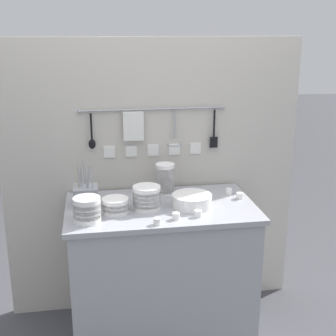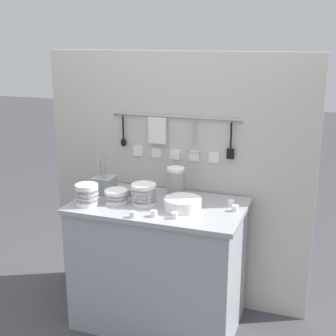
% 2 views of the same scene
% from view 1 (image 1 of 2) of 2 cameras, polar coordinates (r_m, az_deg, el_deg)
% --- Properties ---
extents(ground_plane, '(20.00, 20.00, 0.00)m').
position_cam_1_polar(ground_plane, '(3.15, -0.81, -19.10)').
color(ground_plane, '#424247').
extents(counter, '(1.10, 0.63, 0.85)m').
position_cam_1_polar(counter, '(2.92, -0.85, -12.33)').
color(counter, '#9EA0A8').
rests_on(counter, ground).
extents(back_wall, '(1.90, 0.11, 1.79)m').
position_cam_1_polar(back_wall, '(3.05, -1.88, -1.30)').
color(back_wall, '#BCB7AD').
rests_on(back_wall, ground).
extents(bowl_stack_wide_centre, '(0.15, 0.15, 0.14)m').
position_cam_1_polar(bowl_stack_wide_centre, '(2.53, -9.83, -5.03)').
color(bowl_stack_wide_centre, white).
rests_on(bowl_stack_wide_centre, counter).
extents(bowl_stack_back_corner, '(0.12, 0.12, 0.20)m').
position_cam_1_polar(bowl_stack_back_corner, '(2.88, -0.34, -1.39)').
color(bowl_stack_back_corner, white).
rests_on(bowl_stack_back_corner, counter).
extents(bowl_stack_short_front, '(0.16, 0.16, 0.14)m').
position_cam_1_polar(bowl_stack_short_front, '(2.67, -2.61, -3.63)').
color(bowl_stack_short_front, white).
rests_on(bowl_stack_short_front, counter).
extents(bowl_stack_tall_left, '(0.15, 0.15, 0.08)m').
position_cam_1_polar(bowl_stack_tall_left, '(2.64, -6.44, -4.56)').
color(bowl_stack_tall_left, white).
rests_on(bowl_stack_tall_left, counter).
extents(plate_stack, '(0.23, 0.23, 0.07)m').
position_cam_1_polar(plate_stack, '(2.72, 2.92, -3.96)').
color(plate_stack, white).
rests_on(plate_stack, counter).
extents(steel_mixing_bowl, '(0.10, 0.10, 0.04)m').
position_cam_1_polar(steel_mixing_bowl, '(2.81, -6.21, -3.66)').
color(steel_mixing_bowl, '#93969E').
rests_on(steel_mixing_bowl, counter).
extents(cutlery_caddy, '(0.14, 0.14, 0.27)m').
position_cam_1_polar(cutlery_caddy, '(2.77, -9.97, -3.32)').
color(cutlery_caddy, '#93969E').
rests_on(cutlery_caddy, counter).
extents(cup_beside_plates, '(0.04, 0.04, 0.04)m').
position_cam_1_polar(cup_beside_plates, '(2.54, 0.99, -5.87)').
color(cup_beside_plates, white).
rests_on(cup_beside_plates, counter).
extents(cup_edge_far, '(0.04, 0.04, 0.04)m').
position_cam_1_polar(cup_edge_far, '(2.93, 7.42, -2.84)').
color(cup_edge_far, white).
rests_on(cup_edge_far, counter).
extents(cup_edge_near, '(0.04, 0.04, 0.04)m').
position_cam_1_polar(cup_edge_near, '(2.87, 8.73, -3.35)').
color(cup_edge_near, white).
rests_on(cup_edge_near, counter).
extents(cup_front_left, '(0.04, 0.04, 0.04)m').
position_cam_1_polar(cup_front_left, '(2.48, -1.34, -6.52)').
color(cup_front_left, white).
rests_on(cup_front_left, counter).
extents(cup_front_right, '(0.04, 0.04, 0.04)m').
position_cam_1_polar(cup_front_right, '(2.58, 3.67, -5.56)').
color(cup_front_right, white).
rests_on(cup_front_right, counter).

